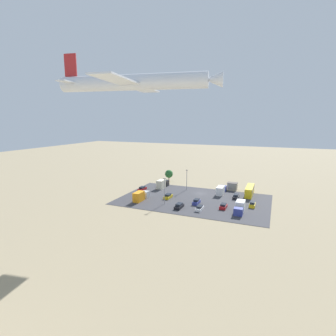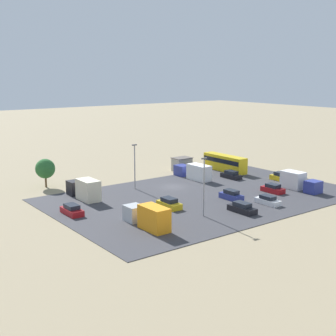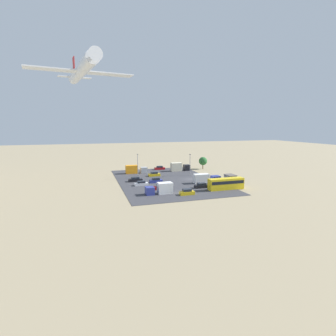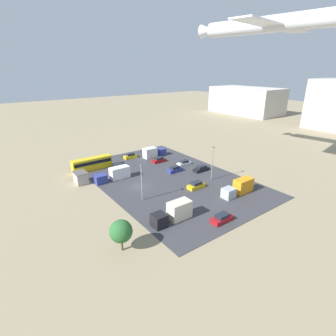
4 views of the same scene
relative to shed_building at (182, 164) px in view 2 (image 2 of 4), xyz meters
name	(u,v)px [view 2 (image 2 of 4)]	position (x,y,z in m)	size (l,w,h in m)	color
ground_plane	(173,187)	(10.37, 10.45, -1.47)	(400.00, 400.00, 0.00)	gray
parking_lot_surface	(203,196)	(10.37, 18.90, -1.43)	(51.21, 32.96, 0.08)	#38383D
shed_building	(182,164)	(0.00, 0.00, 0.00)	(3.97, 2.97, 2.92)	#9E998E
bus	(225,162)	(-7.23, 5.73, 0.43)	(2.50, 11.02, 3.38)	gold
parked_car_0	(242,208)	(11.96, 29.58, -0.75)	(1.90, 4.67, 1.54)	black
parked_car_1	(280,177)	(-9.44, 19.08, -0.71)	(1.81, 4.07, 1.64)	gold
parked_car_2	(231,175)	(-3.19, 11.81, -0.76)	(1.87, 4.44, 1.51)	black
parked_car_3	(231,195)	(8.10, 23.34, -0.71)	(1.75, 4.29, 1.63)	navy
parked_car_4	(72,210)	(32.99, 15.11, -0.75)	(1.93, 4.45, 1.53)	maroon
parked_car_5	(268,200)	(5.41, 28.86, -0.80)	(1.74, 4.32, 1.42)	silver
parked_car_6	(169,204)	(19.33, 21.03, -0.72)	(1.96, 4.39, 1.60)	gold
parked_car_7	(273,189)	(-1.11, 24.32, -0.76)	(1.92, 4.15, 1.51)	maroon
parked_truck_0	(299,182)	(-6.35, 25.76, 0.04)	(2.55, 7.59, 3.12)	navy
parked_truck_1	(194,172)	(2.99, 7.66, 0.00)	(2.45, 9.16, 3.04)	navy
parked_truck_2	(85,189)	(27.32, 8.13, 0.19)	(2.54, 8.16, 3.46)	black
parked_truck_3	(148,217)	(27.29, 26.85, 0.10)	(2.36, 8.54, 3.26)	#ADB2B7
tree_near_shed	(45,169)	(29.24, -3.67, 2.01)	(3.62, 3.62, 5.31)	brown
light_pole_lot_centre	(135,164)	(16.90, 7.52, 3.11)	(0.90, 0.28, 8.16)	gray
light_pole_lot_edge	(204,184)	(17.90, 27.53, 3.41)	(0.90, 0.28, 8.73)	gray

